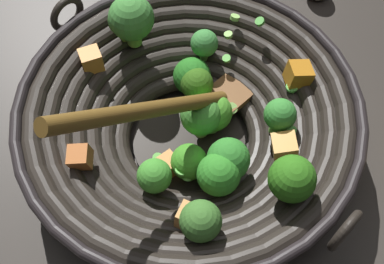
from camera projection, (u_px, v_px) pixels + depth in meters
ground_plane at (189, 145)px, 0.71m from camera, size 4.00×4.00×0.00m
wok at (190, 121)px, 0.65m from camera, size 0.46×0.43×0.25m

